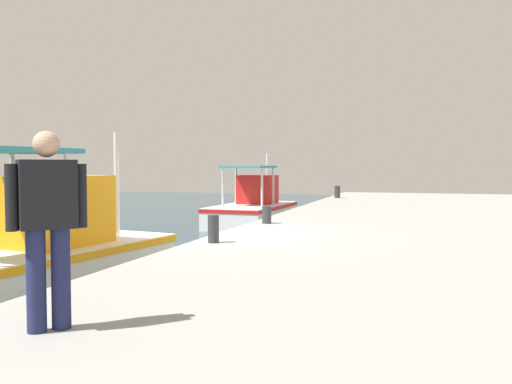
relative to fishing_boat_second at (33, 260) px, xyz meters
The scene contains 7 objects.
quay_pier 7.62m from the fishing_boat_second, 65.46° to the right, with size 36.00×10.00×0.80m, color #9E9E99.
fishing_boat_second is the anchor object (origin of this frame).
fishing_boat_third 11.98m from the fishing_boat_second, ahead, with size 4.81×2.27×2.65m.
fisherman_standing 4.77m from the fishing_boat_second, 139.68° to the right, with size 0.51×0.48×1.69m.
mooring_bollard_second 3.04m from the fishing_boat_second, 51.89° to the right, with size 0.20×0.20×0.50m, color #333338.
mooring_bollard_third 5.84m from the fishing_boat_second, 24.04° to the right, with size 0.22×0.22×0.42m, color #333338.
mooring_bollard_fourth 16.23m from the fishing_boat_second, ahead, with size 0.24×0.24×0.51m, color #333338.
Camera 1 is at (-10.70, -4.15, 2.21)m, focal length 39.61 mm.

